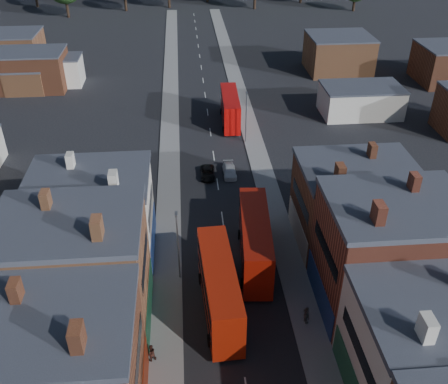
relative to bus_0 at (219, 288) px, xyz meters
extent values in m
cube|color=gray|center=(-5.00, 24.85, -2.84)|extent=(3.00, 200.00, 0.12)
cube|color=gray|center=(8.00, 24.85, -2.84)|extent=(3.00, 200.00, 0.12)
cylinder|color=slate|center=(-3.70, 4.85, 1.10)|extent=(0.16, 0.16, 8.00)
cube|color=slate|center=(-3.70, 4.85, 5.10)|extent=(0.25, 0.70, 0.25)
cylinder|color=slate|center=(6.70, 34.85, 1.10)|extent=(0.16, 0.16, 8.00)
cube|color=slate|center=(6.70, 34.85, 5.10)|extent=(0.25, 0.70, 0.25)
cube|color=#B81F0A|center=(0.00, 0.00, -0.01)|extent=(3.51, 12.56, 4.97)
cube|color=black|center=(0.00, 0.00, -0.97)|extent=(3.51, 11.57, 1.02)
cube|color=black|center=(0.00, 0.00, 1.17)|extent=(3.51, 11.57, 1.02)
cylinder|color=black|center=(-1.19, -4.05, -2.33)|extent=(0.40, 1.15, 1.13)
cylinder|color=black|center=(1.63, -3.89, -2.33)|extent=(0.40, 1.15, 1.13)
cylinder|color=black|center=(-1.63, 3.89, -2.33)|extent=(0.40, 1.15, 1.13)
cylinder|color=black|center=(1.19, 4.05, -2.33)|extent=(0.40, 1.15, 1.13)
cube|color=#A51709|center=(4.24, 6.72, 0.02)|extent=(3.80, 12.75, 5.03)
cube|color=black|center=(4.24, 6.72, -0.95)|extent=(3.79, 11.75, 1.03)
cube|color=black|center=(4.24, 6.72, 1.22)|extent=(3.79, 11.75, 1.03)
cylinder|color=black|center=(2.51, 2.82, -2.32)|extent=(0.43, 1.17, 1.14)
cylinder|color=black|center=(5.35, 2.60, -2.32)|extent=(0.43, 1.17, 1.14)
cylinder|color=black|center=(3.12, 10.84, -2.32)|extent=(0.43, 1.17, 1.14)
cylinder|color=black|center=(5.97, 10.62, -2.32)|extent=(0.43, 1.17, 1.14)
cube|color=#B30A07|center=(5.00, 42.16, -0.25)|extent=(2.90, 11.47, 4.56)
cube|color=black|center=(5.00, 42.16, -1.13)|extent=(2.94, 10.56, 0.93)
cube|color=black|center=(5.00, 42.16, 0.84)|extent=(2.94, 10.56, 0.93)
cylinder|color=black|center=(3.60, 38.55, -2.38)|extent=(0.34, 1.04, 1.04)
cylinder|color=black|center=(6.19, 38.48, -2.38)|extent=(0.34, 1.04, 1.04)
cylinder|color=black|center=(3.81, 45.84, -2.38)|extent=(0.34, 1.04, 1.04)
cylinder|color=black|center=(6.40, 45.77, -2.38)|extent=(0.34, 1.04, 1.04)
imported|color=black|center=(0.30, 24.94, -2.31)|extent=(1.99, 4.23, 1.17)
imported|color=silver|center=(3.31, 25.22, -2.27)|extent=(1.80, 4.33, 1.25)
imported|color=#42221A|center=(-6.20, -5.31, -1.92)|extent=(0.94, 0.73, 1.72)
imported|color=#5B564E|center=(7.78, -2.28, -1.84)|extent=(0.70, 1.17, 1.88)
camera|label=1|loc=(-2.42, -33.82, 32.09)|focal=40.00mm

